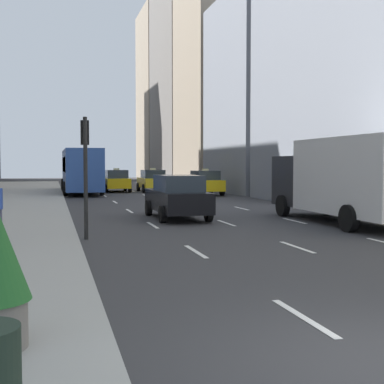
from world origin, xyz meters
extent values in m
cube|color=white|center=(-0.20, 2.00, 0.01)|extent=(0.12, 2.00, 0.01)
cube|color=white|center=(-0.20, 8.00, 0.01)|extent=(0.12, 2.00, 0.01)
cube|color=white|center=(-0.20, 14.00, 0.01)|extent=(0.12, 2.00, 0.01)
cube|color=white|center=(-0.20, 20.00, 0.01)|extent=(0.12, 2.00, 0.01)
cube|color=white|center=(-0.20, 26.00, 0.01)|extent=(0.12, 2.00, 0.01)
cube|color=white|center=(-0.20, 32.00, 0.01)|extent=(0.12, 2.00, 0.01)
cube|color=white|center=(-0.20, 38.00, 0.01)|extent=(0.12, 2.00, 0.01)
cube|color=white|center=(-0.20, 44.00, 0.01)|extent=(0.12, 2.00, 0.01)
cube|color=white|center=(-0.20, 50.00, 0.01)|extent=(0.12, 2.00, 0.01)
cube|color=white|center=(2.60, 8.00, 0.01)|extent=(0.12, 2.00, 0.01)
cube|color=white|center=(2.60, 14.00, 0.01)|extent=(0.12, 2.00, 0.01)
cube|color=white|center=(2.60, 20.00, 0.01)|extent=(0.12, 2.00, 0.01)
cube|color=white|center=(2.60, 26.00, 0.01)|extent=(0.12, 2.00, 0.01)
cube|color=white|center=(2.60, 32.00, 0.01)|extent=(0.12, 2.00, 0.01)
cube|color=white|center=(2.60, 38.00, 0.01)|extent=(0.12, 2.00, 0.01)
cube|color=white|center=(2.60, 44.00, 0.01)|extent=(0.12, 2.00, 0.01)
cube|color=white|center=(2.60, 50.00, 0.01)|extent=(0.12, 2.00, 0.01)
cube|color=white|center=(5.40, 14.00, 0.01)|extent=(0.12, 2.00, 0.01)
cube|color=white|center=(5.40, 20.00, 0.01)|extent=(0.12, 2.00, 0.01)
cube|color=white|center=(5.40, 26.00, 0.01)|extent=(0.12, 2.00, 0.01)
cube|color=white|center=(5.40, 32.00, 0.01)|extent=(0.12, 2.00, 0.01)
cube|color=white|center=(5.40, 38.00, 0.01)|extent=(0.12, 2.00, 0.01)
cube|color=white|center=(5.40, 44.00, 0.01)|extent=(0.12, 2.00, 0.01)
cube|color=white|center=(5.40, 50.00, 0.01)|extent=(0.12, 2.00, 0.01)
cube|color=gray|center=(12.00, 34.37, 7.55)|extent=(6.00, 10.53, 15.11)
cube|color=gray|center=(12.00, 46.06, 18.28)|extent=(6.00, 11.18, 36.55)
cube|color=slate|center=(12.00, 58.97, 14.11)|extent=(6.00, 13.89, 28.21)
cube|color=gray|center=(12.00, 72.20, 12.18)|extent=(6.00, 11.41, 24.36)
cube|color=yellow|center=(1.20, 37.44, 0.71)|extent=(1.80, 4.40, 0.76)
cube|color=#28333D|center=(1.20, 37.18, 1.41)|extent=(1.58, 2.29, 0.64)
cube|color=#F2E599|center=(1.20, 37.18, 1.80)|extent=(0.44, 0.20, 0.14)
cylinder|color=black|center=(0.30, 38.81, 0.33)|extent=(0.22, 0.66, 0.66)
cylinder|color=black|center=(2.10, 38.81, 0.33)|extent=(0.22, 0.66, 0.66)
cylinder|color=black|center=(0.30, 36.08, 0.33)|extent=(0.22, 0.66, 0.66)
cylinder|color=black|center=(2.10, 36.08, 0.33)|extent=(0.22, 0.66, 0.66)
cube|color=yellow|center=(4.00, 36.91, 0.71)|extent=(1.80, 4.40, 0.76)
cube|color=#28333D|center=(4.00, 36.64, 1.41)|extent=(1.58, 2.29, 0.64)
cube|color=#F2E599|center=(4.00, 36.64, 1.80)|extent=(0.44, 0.20, 0.14)
cylinder|color=black|center=(3.10, 38.27, 0.33)|extent=(0.22, 0.66, 0.66)
cylinder|color=black|center=(4.90, 38.27, 0.33)|extent=(0.22, 0.66, 0.66)
cylinder|color=black|center=(3.10, 35.54, 0.33)|extent=(0.22, 0.66, 0.66)
cylinder|color=black|center=(4.90, 35.54, 0.33)|extent=(0.22, 0.66, 0.66)
cube|color=yellow|center=(6.80, 31.65, 0.71)|extent=(1.80, 4.40, 0.76)
cube|color=#28333D|center=(6.80, 31.38, 1.41)|extent=(1.58, 2.29, 0.64)
cube|color=#F2E599|center=(6.80, 31.38, 1.80)|extent=(0.44, 0.20, 0.14)
cylinder|color=black|center=(5.90, 33.01, 0.33)|extent=(0.22, 0.66, 0.66)
cylinder|color=black|center=(7.70, 33.01, 0.33)|extent=(0.22, 0.66, 0.66)
cylinder|color=black|center=(5.90, 30.28, 0.33)|extent=(0.22, 0.66, 0.66)
cylinder|color=black|center=(7.70, 30.28, 0.33)|extent=(0.22, 0.66, 0.66)
cube|color=black|center=(1.20, 16.14, 0.73)|extent=(1.80, 4.87, 0.80)
cube|color=#28333D|center=(1.20, 15.85, 1.45)|extent=(1.58, 2.53, 0.64)
cylinder|color=black|center=(0.30, 17.65, 0.33)|extent=(0.22, 0.66, 0.66)
cylinder|color=black|center=(2.10, 17.65, 0.33)|extent=(0.22, 0.66, 0.66)
cylinder|color=black|center=(0.30, 14.63, 0.33)|extent=(0.22, 0.66, 0.66)
cylinder|color=black|center=(2.10, 14.63, 0.33)|extent=(0.22, 0.66, 0.66)
cube|color=#2D519E|center=(-1.60, 35.98, 1.80)|extent=(2.50, 11.60, 2.90)
cube|color=#28333D|center=(-1.60, 41.73, 2.15)|extent=(2.30, 0.12, 1.40)
cube|color=#28333D|center=(-2.81, 35.98, 2.15)|extent=(0.08, 9.86, 1.10)
cube|color=yellow|center=(-1.60, 41.73, 3.05)|extent=(1.50, 0.10, 0.36)
cylinder|color=black|center=(-2.85, 39.57, 0.50)|extent=(0.30, 1.00, 1.00)
cylinder|color=black|center=(-0.35, 39.57, 0.50)|extent=(0.30, 1.00, 1.00)
cylinder|color=black|center=(-2.85, 32.79, 0.50)|extent=(0.30, 1.00, 1.00)
cylinder|color=black|center=(-0.35, 32.79, 0.50)|extent=(0.30, 1.00, 1.00)
cube|color=#262628|center=(6.80, 15.88, 1.50)|extent=(2.10, 2.40, 2.10)
cube|color=#28333D|center=(6.80, 17.03, 1.80)|extent=(1.90, 0.10, 0.90)
cube|color=white|center=(6.80, 11.68, 1.80)|extent=(2.30, 6.00, 2.70)
cylinder|color=black|center=(5.75, 15.88, 0.45)|extent=(0.28, 0.90, 0.90)
cylinder|color=black|center=(7.85, 15.88, 0.45)|extent=(0.28, 0.90, 0.90)
cylinder|color=black|center=(5.65, 10.48, 0.45)|extent=(0.28, 0.90, 0.90)
cylinder|color=#383D51|center=(-5.10, 10.23, 0.58)|extent=(0.14, 0.14, 0.86)
cylinder|color=black|center=(-2.75, 10.98, 1.80)|extent=(0.12, 0.12, 3.60)
cube|color=black|center=(-2.75, 11.16, 3.15)|extent=(0.24, 0.20, 0.72)
sphere|color=red|center=(-2.75, 11.27, 3.38)|extent=(0.14, 0.14, 0.14)
sphere|color=#4C3F14|center=(-2.75, 11.27, 3.15)|extent=(0.14, 0.14, 0.14)
sphere|color=#198C2D|center=(-2.75, 11.27, 2.92)|extent=(0.14, 0.14, 0.14)
camera|label=1|loc=(-3.70, -4.98, 2.24)|focal=50.00mm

